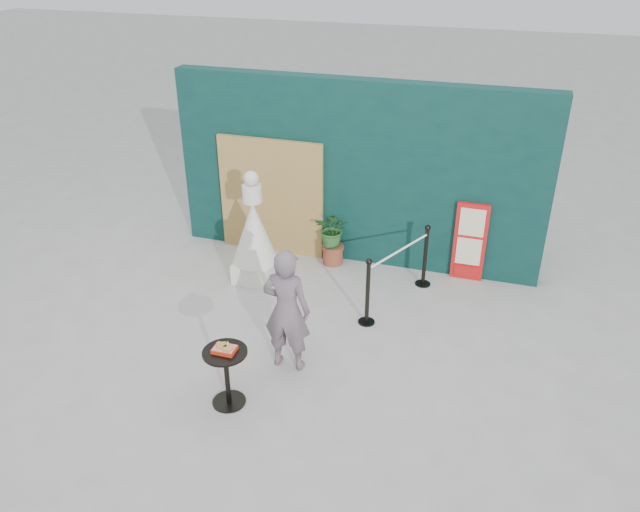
{
  "coord_description": "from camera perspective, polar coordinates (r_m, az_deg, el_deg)",
  "views": [
    {
      "loc": [
        2.25,
        -6.0,
        5.06
      ],
      "look_at": [
        0.0,
        1.2,
        1.0
      ],
      "focal_mm": 35.0,
      "sensor_mm": 36.0,
      "label": 1
    }
  ],
  "objects": [
    {
      "name": "planter",
      "position": [
        10.22,
        1.19,
        2.05
      ],
      "size": [
        0.55,
        0.48,
        0.94
      ],
      "color": "brown",
      "rests_on": "ground"
    },
    {
      "name": "back_wall",
      "position": [
        10.07,
        3.33,
        7.54
      ],
      "size": [
        6.0,
        0.3,
        3.0
      ],
      "primitive_type": "cube",
      "color": "#092B2A",
      "rests_on": "ground"
    },
    {
      "name": "stanchion_barrier",
      "position": [
        9.22,
        7.13,
        -1.64
      ],
      "size": [
        0.84,
        1.54,
        1.03
      ],
      "color": "black",
      "rests_on": "ground"
    },
    {
      "name": "food_basket",
      "position": [
        7.22,
        -8.7,
        -8.37
      ],
      "size": [
        0.26,
        0.19,
        0.11
      ],
      "color": "red",
      "rests_on": "cafe_table"
    },
    {
      "name": "cafe_table",
      "position": [
        7.4,
        -8.56,
        -10.17
      ],
      "size": [
        0.52,
        0.52,
        0.75
      ],
      "color": "black",
      "rests_on": "ground"
    },
    {
      "name": "bamboo_fence",
      "position": [
        10.48,
        -4.5,
        5.39
      ],
      "size": [
        1.8,
        0.08,
        2.0
      ],
      "primitive_type": "cube",
      "color": "tan",
      "rests_on": "ground"
    },
    {
      "name": "menu_board",
      "position": [
        9.99,
        13.53,
        1.24
      ],
      "size": [
        0.5,
        0.07,
        1.3
      ],
      "color": "red",
      "rests_on": "ground"
    },
    {
      "name": "statue",
      "position": [
        9.71,
        -6.02,
        1.73
      ],
      "size": [
        0.71,
        0.71,
        1.83
      ],
      "color": "silver",
      "rests_on": "ground"
    },
    {
      "name": "ground",
      "position": [
        8.16,
        -2.55,
        -10.04
      ],
      "size": [
        60.0,
        60.0,
        0.0
      ],
      "primitive_type": "plane",
      "color": "#ADAAA5",
      "rests_on": "ground"
    },
    {
      "name": "woman",
      "position": [
        7.71,
        -3.07,
        -4.98
      ],
      "size": [
        0.61,
        0.4,
        1.67
      ],
      "primitive_type": "imported",
      "rotation": [
        0.0,
        0.0,
        3.14
      ],
      "color": "#695A63",
      "rests_on": "ground"
    }
  ]
}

